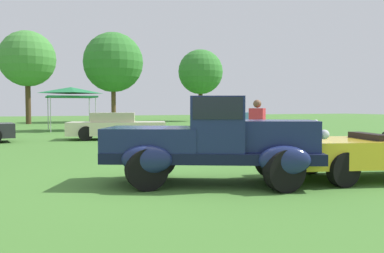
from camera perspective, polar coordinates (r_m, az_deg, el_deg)
The scene contains 9 objects.
ground_plane at distance 8.09m, azimuth -1.28°, elevation -7.93°, with size 120.00×120.00×0.00m, color #42752D.
feature_pickup_truck at distance 7.97m, azimuth 3.01°, elevation -1.84°, with size 4.31×3.09×1.70m.
show_car_cream at distance 19.09m, azimuth -10.48°, elevation 0.04°, with size 4.68×2.80×1.22m.
show_car_skyblue at distance 20.14m, azimuth 6.28°, elevation 0.21°, with size 4.30×1.93×1.22m.
spectator_between_cars at distance 11.27m, azimuth 9.04°, elevation -0.25°, with size 0.44×0.46×1.69m.
canopy_tent_center_field at distance 26.60m, azimuth -16.50°, elevation 4.67°, with size 2.89×2.89×2.71m.
treeline_mid_left at distance 38.07m, azimuth -21.94°, elevation 8.71°, with size 4.74×4.74×7.95m.
treeline_center at distance 40.63m, azimuth -10.91°, elevation 8.74°, with size 5.74×5.74×8.63m.
treeline_mid_right at distance 42.42m, azimuth 1.19°, elevation 7.58°, with size 4.58×4.58×7.35m.
Camera 1 is at (-2.86, -7.42, 1.51)m, focal length 38.33 mm.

